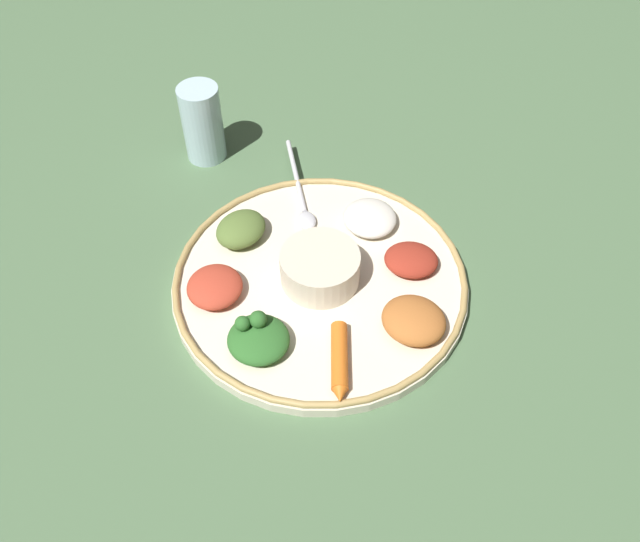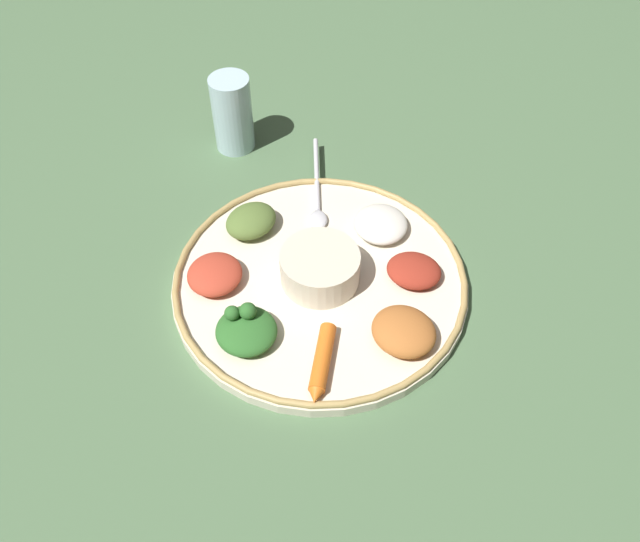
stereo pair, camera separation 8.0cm
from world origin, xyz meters
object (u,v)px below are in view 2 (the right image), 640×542
at_px(center_bowl, 320,267).
at_px(drinking_glass, 233,118).
at_px(greens_pile, 246,329).
at_px(carrot_near_spoon, 322,362).
at_px(spoon, 317,196).

bearing_deg(center_bowl, drinking_glass, -174.58).
relative_size(greens_pile, drinking_glass, 0.85).
xyz_separation_m(greens_pile, carrot_near_spoon, (0.07, 0.07, -0.01)).
xyz_separation_m(carrot_near_spoon, drinking_glass, (-0.42, 0.01, 0.03)).
xyz_separation_m(center_bowl, greens_pile, (0.05, -0.11, -0.01)).
bearing_deg(drinking_glass, carrot_near_spoon, -1.54).
xyz_separation_m(center_bowl, spoon, (-0.14, 0.04, -0.02)).
relative_size(carrot_near_spoon, drinking_glass, 0.83).
xyz_separation_m(spoon, drinking_glass, (-0.16, -0.07, 0.03)).
relative_size(center_bowl, carrot_near_spoon, 1.02).
height_order(greens_pile, drinking_glass, drinking_glass).
xyz_separation_m(greens_pile, drinking_glass, (-0.35, 0.08, 0.02)).
bearing_deg(center_bowl, spoon, 162.11).
bearing_deg(spoon, greens_pile, -38.49).
relative_size(spoon, carrot_near_spoon, 1.89).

